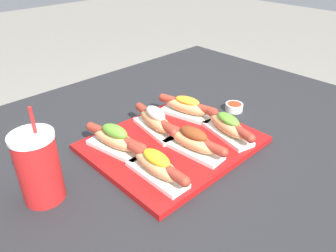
{
  "coord_description": "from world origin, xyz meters",
  "views": [
    {
      "loc": [
        -0.6,
        -0.6,
        1.24
      ],
      "look_at": [
        -0.04,
        -0.03,
        0.77
      ],
      "focal_mm": 35.0,
      "sensor_mm": 36.0,
      "label": 1
    }
  ],
  "objects_px": {
    "drink_cup": "(38,167)",
    "hot_dog_2": "(228,126)",
    "hot_dog_3": "(115,139)",
    "hot_dog_5": "(187,107)",
    "sauce_bowl": "(234,107)",
    "hot_dog_1": "(193,141)",
    "serving_tray": "(173,143)",
    "hot_dog_0": "(156,165)",
    "hot_dog_4": "(156,120)"
  },
  "relations": [
    {
      "from": "drink_cup",
      "to": "hot_dog_2",
      "type": "bearing_deg",
      "value": -16.1
    },
    {
      "from": "hot_dog_2",
      "to": "hot_dog_3",
      "type": "bearing_deg",
      "value": 149.38
    },
    {
      "from": "hot_dog_5",
      "to": "sauce_bowl",
      "type": "relative_size",
      "value": 3.51
    },
    {
      "from": "hot_dog_1",
      "to": "serving_tray",
      "type": "bearing_deg",
      "value": 90.57
    },
    {
      "from": "hot_dog_5",
      "to": "hot_dog_1",
      "type": "bearing_deg",
      "value": -132.2
    },
    {
      "from": "serving_tray",
      "to": "hot_dog_3",
      "type": "relative_size",
      "value": 2.11
    },
    {
      "from": "sauce_bowl",
      "to": "hot_dog_5",
      "type": "bearing_deg",
      "value": 159.14
    },
    {
      "from": "hot_dog_3",
      "to": "sauce_bowl",
      "type": "xyz_separation_m",
      "value": [
        0.45,
        -0.07,
        -0.04
      ]
    },
    {
      "from": "hot_dog_0",
      "to": "hot_dog_4",
      "type": "distance_m",
      "value": 0.22
    },
    {
      "from": "hot_dog_2",
      "to": "hot_dog_5",
      "type": "height_order",
      "value": "same"
    },
    {
      "from": "serving_tray",
      "to": "hot_dog_0",
      "type": "height_order",
      "value": "hot_dog_0"
    },
    {
      "from": "hot_dog_1",
      "to": "sauce_bowl",
      "type": "bearing_deg",
      "value": 15.73
    },
    {
      "from": "drink_cup",
      "to": "sauce_bowl",
      "type": "bearing_deg",
      "value": -3.79
    },
    {
      "from": "hot_dog_4",
      "to": "drink_cup",
      "type": "relative_size",
      "value": 0.92
    },
    {
      "from": "hot_dog_0",
      "to": "sauce_bowl",
      "type": "height_order",
      "value": "hot_dog_0"
    },
    {
      "from": "hot_dog_5",
      "to": "drink_cup",
      "type": "bearing_deg",
      "value": -177.69
    },
    {
      "from": "hot_dog_3",
      "to": "hot_dog_5",
      "type": "height_order",
      "value": "hot_dog_3"
    },
    {
      "from": "hot_dog_1",
      "to": "hot_dog_5",
      "type": "relative_size",
      "value": 1.02
    },
    {
      "from": "hot_dog_4",
      "to": "hot_dog_5",
      "type": "xyz_separation_m",
      "value": [
        0.14,
        -0.0,
        -0.0
      ]
    },
    {
      "from": "hot_dog_1",
      "to": "hot_dog_3",
      "type": "bearing_deg",
      "value": 133.68
    },
    {
      "from": "hot_dog_2",
      "to": "hot_dog_0",
      "type": "bearing_deg",
      "value": 179.39
    },
    {
      "from": "hot_dog_2",
      "to": "hot_dog_4",
      "type": "relative_size",
      "value": 0.99
    },
    {
      "from": "serving_tray",
      "to": "hot_dog_4",
      "type": "bearing_deg",
      "value": 88.35
    },
    {
      "from": "serving_tray",
      "to": "hot_dog_2",
      "type": "distance_m",
      "value": 0.17
    },
    {
      "from": "hot_dog_2",
      "to": "hot_dog_5",
      "type": "xyz_separation_m",
      "value": [
        0.0,
        0.16,
        -0.0
      ]
    },
    {
      "from": "hot_dog_3",
      "to": "drink_cup",
      "type": "xyz_separation_m",
      "value": [
        -0.22,
        -0.02,
        0.03
      ]
    },
    {
      "from": "hot_dog_5",
      "to": "hot_dog_2",
      "type": "bearing_deg",
      "value": -91.28
    },
    {
      "from": "hot_dog_2",
      "to": "serving_tray",
      "type": "bearing_deg",
      "value": 146.32
    },
    {
      "from": "hot_dog_2",
      "to": "drink_cup",
      "type": "xyz_separation_m",
      "value": [
        -0.5,
        0.14,
        0.03
      ]
    },
    {
      "from": "hot_dog_0",
      "to": "sauce_bowl",
      "type": "distance_m",
      "value": 0.46
    },
    {
      "from": "hot_dog_0",
      "to": "hot_dog_5",
      "type": "height_order",
      "value": "hot_dog_0"
    },
    {
      "from": "serving_tray",
      "to": "hot_dog_2",
      "type": "height_order",
      "value": "hot_dog_2"
    },
    {
      "from": "serving_tray",
      "to": "hot_dog_5",
      "type": "bearing_deg",
      "value": 28.4
    },
    {
      "from": "hot_dog_2",
      "to": "hot_dog_4",
      "type": "xyz_separation_m",
      "value": [
        -0.13,
        0.16,
        0.0
      ]
    },
    {
      "from": "serving_tray",
      "to": "hot_dog_3",
      "type": "distance_m",
      "value": 0.17
    },
    {
      "from": "hot_dog_0",
      "to": "hot_dog_3",
      "type": "bearing_deg",
      "value": 91.3
    },
    {
      "from": "hot_dog_2",
      "to": "hot_dog_5",
      "type": "relative_size",
      "value": 1.0
    },
    {
      "from": "serving_tray",
      "to": "hot_dog_4",
      "type": "distance_m",
      "value": 0.09
    },
    {
      "from": "serving_tray",
      "to": "hot_dog_5",
      "type": "distance_m",
      "value": 0.16
    },
    {
      "from": "hot_dog_3",
      "to": "hot_dog_4",
      "type": "bearing_deg",
      "value": -0.03
    },
    {
      "from": "hot_dog_0",
      "to": "hot_dog_1",
      "type": "relative_size",
      "value": 1.0
    },
    {
      "from": "hot_dog_1",
      "to": "hot_dog_3",
      "type": "height_order",
      "value": "hot_dog_3"
    },
    {
      "from": "hot_dog_0",
      "to": "hot_dog_3",
      "type": "height_order",
      "value": "hot_dog_3"
    },
    {
      "from": "hot_dog_1",
      "to": "hot_dog_4",
      "type": "xyz_separation_m",
      "value": [
        0.0,
        0.15,
        0.0
      ]
    },
    {
      "from": "hot_dog_4",
      "to": "sauce_bowl",
      "type": "relative_size",
      "value": 3.55
    },
    {
      "from": "serving_tray",
      "to": "drink_cup",
      "type": "distance_m",
      "value": 0.37
    },
    {
      "from": "hot_dog_0",
      "to": "hot_dog_3",
      "type": "distance_m",
      "value": 0.16
    },
    {
      "from": "hot_dog_3",
      "to": "hot_dog_5",
      "type": "distance_m",
      "value": 0.28
    },
    {
      "from": "hot_dog_1",
      "to": "sauce_bowl",
      "type": "height_order",
      "value": "hot_dog_1"
    },
    {
      "from": "hot_dog_0",
      "to": "hot_dog_2",
      "type": "xyz_separation_m",
      "value": [
        0.27,
        -0.0,
        -0.0
      ]
    }
  ]
}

